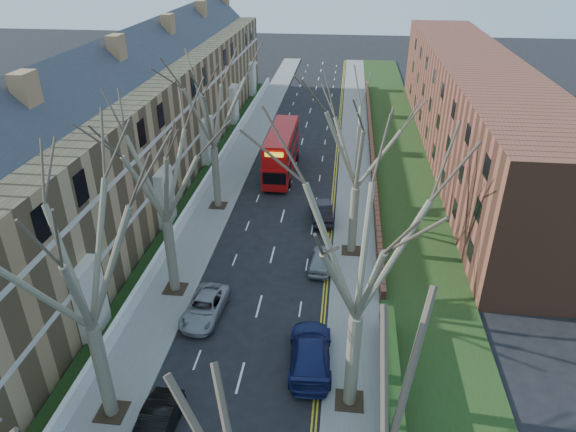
% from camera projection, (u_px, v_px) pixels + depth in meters
% --- Properties ---
extents(pavement_left, '(3.00, 102.00, 0.12)m').
position_uv_depth(pavement_left, '(240.00, 158.00, 53.69)').
color(pavement_left, slate).
rests_on(pavement_left, ground).
extents(pavement_right, '(3.00, 102.00, 0.12)m').
position_uv_depth(pavement_right, '(355.00, 163.00, 52.48)').
color(pavement_right, slate).
rests_on(pavement_right, ground).
extents(terrace_left, '(9.70, 78.00, 13.60)m').
position_uv_depth(terrace_left, '(133.00, 130.00, 44.86)').
color(terrace_left, '#99784E').
rests_on(terrace_left, ground).
extents(flats_right, '(13.97, 54.00, 10.00)m').
position_uv_depth(flats_right, '(471.00, 109.00, 52.47)').
color(flats_right, brown).
rests_on(flats_right, ground).
extents(front_wall_left, '(0.30, 78.00, 1.00)m').
position_uv_depth(front_wall_left, '(205.00, 185.00, 46.60)').
color(front_wall_left, white).
rests_on(front_wall_left, ground).
extents(grass_verge_right, '(6.00, 102.00, 0.06)m').
position_uv_depth(grass_verge_right, '(400.00, 164.00, 51.98)').
color(grass_verge_right, '#1D3714').
rests_on(grass_verge_right, ground).
extents(tree_left_mid, '(10.50, 10.50, 14.71)m').
position_uv_depth(tree_left_mid, '(73.00, 246.00, 20.30)').
color(tree_left_mid, brown).
rests_on(tree_left_mid, ground).
extents(tree_left_far, '(10.15, 10.15, 14.22)m').
position_uv_depth(tree_left_far, '(159.00, 159.00, 29.19)').
color(tree_left_far, brown).
rests_on(tree_left_far, ground).
extents(tree_left_dist, '(10.50, 10.50, 14.71)m').
position_uv_depth(tree_left_dist, '(210.00, 97.00, 39.53)').
color(tree_left_dist, brown).
rests_on(tree_left_dist, ground).
extents(tree_right_mid, '(10.50, 10.50, 14.71)m').
position_uv_depth(tree_right_mid, '(362.00, 237.00, 20.90)').
color(tree_right_mid, brown).
rests_on(tree_right_mid, ground).
extents(tree_right_far, '(10.15, 10.15, 14.22)m').
position_uv_depth(tree_right_far, '(359.00, 132.00, 33.28)').
color(tree_right_far, brown).
rests_on(tree_right_far, ground).
extents(double_decker_bus, '(2.66, 10.20, 4.29)m').
position_uv_depth(double_decker_bus, '(281.00, 153.00, 49.45)').
color(double_decker_bus, '#AC0C0C').
rests_on(double_decker_bus, ground).
extents(car_left_mid, '(1.55, 4.25, 1.39)m').
position_uv_depth(car_left_mid, '(156.00, 427.00, 23.34)').
color(car_left_mid, black).
rests_on(car_left_mid, ground).
extents(car_left_far, '(2.43, 4.72, 1.27)m').
position_uv_depth(car_left_far, '(205.00, 307.00, 31.03)').
color(car_left_far, gray).
rests_on(car_left_far, ground).
extents(car_right_near, '(2.59, 5.66, 1.60)m').
position_uv_depth(car_right_near, '(310.00, 352.00, 27.41)').
color(car_right_near, navy).
rests_on(car_right_near, ground).
extents(car_right_mid, '(1.83, 3.94, 1.31)m').
position_uv_depth(car_right_mid, '(321.00, 259.00, 35.66)').
color(car_right_mid, gray).
rests_on(car_right_mid, ground).
extents(car_right_far, '(2.15, 4.69, 1.49)m').
position_uv_depth(car_right_far, '(322.00, 211.00, 41.73)').
color(car_right_far, black).
rests_on(car_right_far, ground).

